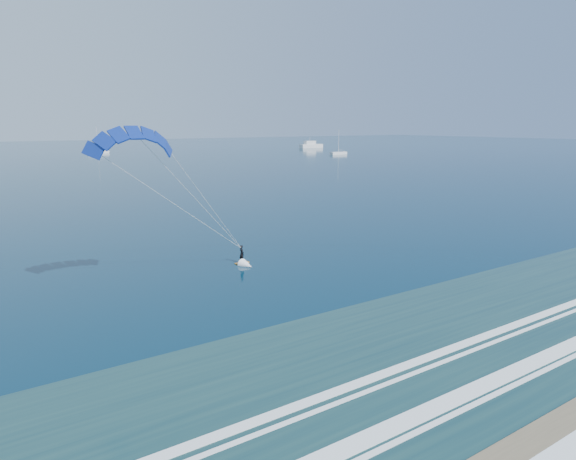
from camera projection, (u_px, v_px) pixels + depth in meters
The scene contains 4 objects.
kitesurfer_rig at pixel (195, 198), 44.62m from camera, with size 17.59×8.18×14.82m.
motor_yacht at pixel (311, 145), 297.28m from camera, with size 14.52×3.87×6.07m.
sailboat_3 at pixel (98, 152), 242.84m from camera, with size 9.71×2.40×13.07m.
sailboat_4 at pixel (338, 153), 234.16m from camera, with size 8.38×2.40×11.40m.
Camera 1 is at (-27.28, -9.60, 13.97)m, focal length 32.00 mm.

